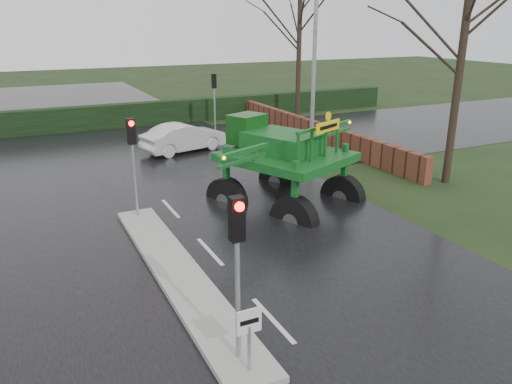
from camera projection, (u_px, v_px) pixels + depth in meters
name	position (u px, v px, depth m)	size (l,w,h in m)	color
ground	(273.00, 321.00, 11.40)	(140.00, 140.00, 0.00)	black
road_main	(156.00, 193.00, 19.91)	(14.00, 80.00, 0.02)	black
road_cross	(124.00, 158.00, 25.01)	(80.00, 12.00, 0.02)	black
median_island	(178.00, 273.00, 13.39)	(1.20, 10.00, 0.16)	gray
hedge_row	(96.00, 117.00, 31.57)	(44.00, 0.90, 1.50)	black
brick_wall	(304.00, 128.00, 29.17)	(0.40, 20.00, 1.20)	#592D1E
keep_left_sign	(249.00, 330.00, 9.24)	(0.50, 0.07, 1.35)	gray
traffic_signal_near	(237.00, 245.00, 9.17)	(0.26, 0.33, 3.52)	gray
traffic_signal_mid	(132.00, 147.00, 16.40)	(0.26, 0.33, 3.52)	gray
traffic_signal_far	(214.00, 90.00, 30.28)	(0.26, 0.33, 3.52)	gray
street_light_right	(310.00, 33.00, 23.07)	(3.85, 0.30, 10.00)	gray
tree_right_near	(461.00, 56.00, 19.60)	(5.60, 5.60, 9.64)	black
tree_right_far	(300.00, 22.00, 32.56)	(7.00, 7.00, 12.05)	black
crop_sprayer	(291.00, 160.00, 16.59)	(7.37, 6.02, 4.46)	black
white_sedan	(185.00, 152.00, 26.29)	(1.57, 4.50, 1.48)	silver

